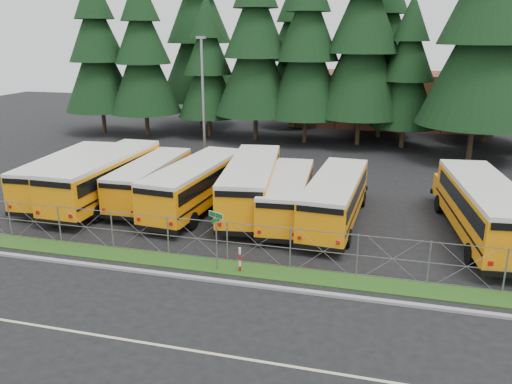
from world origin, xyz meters
TOP-DOWN VIEW (x-y plane):
  - ground at (0.00, 0.00)m, footprint 120.00×120.00m
  - curb at (0.00, -3.10)m, footprint 50.00×0.25m
  - grass_verge at (0.00, -1.70)m, footprint 50.00×1.40m
  - road_lane_line at (0.00, -8.00)m, footprint 50.00×0.12m
  - chainlink_fence at (0.00, -1.00)m, footprint 44.00×0.10m
  - brick_building at (6.00, 40.00)m, footprint 22.00×10.00m
  - bus_0 at (-13.87, 5.80)m, footprint 3.36×11.04m
  - bus_1 at (-10.95, 5.54)m, footprint 3.03×11.98m
  - bus_2 at (-8.33, 6.45)m, footprint 2.58×10.17m
  - bus_3 at (-4.97, 5.69)m, footprint 3.66×11.41m
  - bus_4 at (-1.74, 6.37)m, footprint 4.32×11.97m
  - bus_5 at (0.65, 5.44)m, footprint 3.06×10.20m
  - bus_6 at (3.43, 5.27)m, footprint 3.22×10.90m
  - bus_east at (10.92, 4.98)m, footprint 4.06×12.13m
  - street_sign at (-1.17, -2.02)m, footprint 0.77×0.51m
  - striped_bollard at (-0.11, -1.96)m, footprint 0.11×0.11m
  - light_standard at (-7.62, 14.12)m, footprint 0.70×0.35m
  - conifer_0 at (-23.81, 26.58)m, footprint 7.55×7.55m
  - conifer_1 at (-18.67, 26.57)m, footprint 7.40×7.40m
  - conifer_2 at (-12.07, 27.70)m, footprint 6.38×6.38m
  - conifer_3 at (-6.87, 26.97)m, footprint 8.11×8.11m
  - conifer_4 at (-1.84, 26.97)m, footprint 7.87×7.87m
  - conifer_5 at (3.29, 27.15)m, footprint 8.61×8.61m
  - conifer_6 at (7.45, 26.97)m, footprint 6.22×6.22m
  - conifer_7 at (12.91, 23.15)m, footprint 9.50×9.50m
  - conifer_10 at (-15.02, 33.33)m, footprint 9.34×9.34m
  - conifer_11 at (-4.72, 35.74)m, footprint 7.42×7.42m
  - conifer_12 at (5.15, 31.52)m, footprint 7.82×7.82m
  - conifer_13 at (15.37, 31.49)m, footprint 7.90×7.90m

SIDE VIEW (x-z plane):
  - ground at x=0.00m, z-range 0.00..0.00m
  - road_lane_line at x=0.00m, z-range 0.00..0.01m
  - grass_verge at x=0.00m, z-range 0.00..0.06m
  - curb at x=0.00m, z-range 0.00..0.12m
  - striped_bollard at x=-0.11m, z-range 0.00..1.20m
  - chainlink_fence at x=0.00m, z-range 0.00..2.00m
  - bus_5 at x=0.65m, z-range 0.00..2.64m
  - bus_2 at x=-8.33m, z-range 0.00..2.65m
  - bus_6 at x=3.43m, z-range 0.00..2.82m
  - bus_0 at x=-13.87m, z-range 0.00..2.85m
  - bus_3 at x=-4.97m, z-range 0.00..2.94m
  - bus_4 at x=-1.74m, z-range 0.00..3.07m
  - bus_east at x=10.92m, z-range 0.00..3.12m
  - bus_1 at x=-10.95m, z-range 0.00..3.13m
  - street_sign at x=-1.17m, z-range 0.63..3.44m
  - brick_building at x=6.00m, z-range 0.00..6.00m
  - light_standard at x=-7.62m, z-range 0.43..10.57m
  - conifer_6 at x=7.45m, z-range 0.00..13.76m
  - conifer_2 at x=-12.07m, z-range 0.00..14.11m
  - conifer_1 at x=-18.67m, z-range 0.00..16.36m
  - conifer_11 at x=-4.72m, z-range 0.00..16.41m
  - conifer_0 at x=-23.81m, z-range 0.00..16.69m
  - conifer_12 at x=5.15m, z-range 0.00..17.30m
  - conifer_4 at x=-1.84m, z-range 0.00..17.41m
  - conifer_13 at x=15.37m, z-range 0.00..17.47m
  - conifer_3 at x=-6.87m, z-range 0.00..17.94m
  - conifer_5 at x=3.29m, z-range 0.00..19.05m
  - conifer_10 at x=-15.02m, z-range 0.00..20.65m
  - conifer_7 at x=12.91m, z-range 0.00..21.00m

